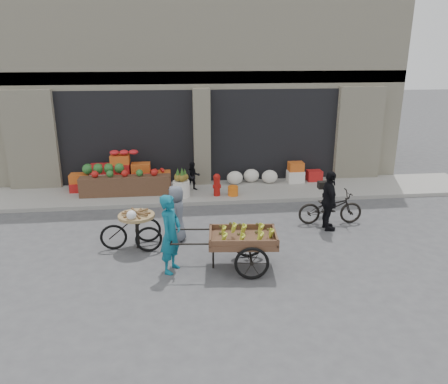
{
  "coord_description": "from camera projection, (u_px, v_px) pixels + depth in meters",
  "views": [
    {
      "loc": [
        -0.91,
        -9.32,
        4.46
      ],
      "look_at": [
        0.27,
        0.9,
        1.1
      ],
      "focal_mm": 35.0,
      "sensor_mm": 36.0,
      "label": 1
    }
  ],
  "objects": [
    {
      "name": "tricycle_cart",
      "position": [
        137.0,
        225.0,
        10.16
      ],
      "size": [
        1.44,
        0.9,
        0.95
      ],
      "rotation": [
        0.0,
        0.0,
        0.07
      ],
      "color": "#9E7F51",
      "rests_on": "ground"
    },
    {
      "name": "ground",
      "position": [
        217.0,
        248.0,
        10.28
      ],
      "size": [
        80.0,
        80.0,
        0.0
      ],
      "primitive_type": "plane",
      "color": "#424244",
      "rests_on": "ground"
    },
    {
      "name": "right_bay_goods",
      "position": [
        279.0,
        174.0,
        14.88
      ],
      "size": [
        3.35,
        0.6,
        0.7
      ],
      "color": "silver",
      "rests_on": "sidewalk"
    },
    {
      "name": "cyclist",
      "position": [
        329.0,
        201.0,
        11.13
      ],
      "size": [
        0.42,
        0.93,
        1.57
      ],
      "primitive_type": "imported",
      "rotation": [
        0.0,
        0.0,
        1.53
      ],
      "color": "black",
      "rests_on": "ground"
    },
    {
      "name": "banana_cart",
      "position": [
        240.0,
        236.0,
        9.15
      ],
      "size": [
        2.5,
        1.22,
        1.01
      ],
      "rotation": [
        0.0,
        0.0,
        -0.1
      ],
      "color": "brown",
      "rests_on": "ground"
    },
    {
      "name": "orange_bucket",
      "position": [
        233.0,
        191.0,
        13.6
      ],
      "size": [
        0.32,
        0.32,
        0.3
      ],
      "primitive_type": "cylinder",
      "color": "orange",
      "rests_on": "sidewalk"
    },
    {
      "name": "pineapple_bin",
      "position": [
        181.0,
        189.0,
        13.48
      ],
      "size": [
        0.52,
        0.52,
        0.5
      ],
      "primitive_type": "cylinder",
      "color": "silver",
      "rests_on": "sidewalk"
    },
    {
      "name": "fire_hydrant",
      "position": [
        217.0,
        184.0,
        13.52
      ],
      "size": [
        0.22,
        0.22,
        0.71
      ],
      "color": "#A5140F",
      "rests_on": "sidewalk"
    },
    {
      "name": "bicycle",
      "position": [
        330.0,
        208.0,
        11.64
      ],
      "size": [
        1.74,
        0.66,
        0.9
      ],
      "primitive_type": "imported",
      "rotation": [
        0.0,
        0.0,
        1.53
      ],
      "color": "black",
      "rests_on": "ground"
    },
    {
      "name": "sidewalk",
      "position": [
        204.0,
        192.0,
        14.13
      ],
      "size": [
        18.0,
        2.2,
        0.12
      ],
      "primitive_type": "cube",
      "color": "gray",
      "rests_on": "ground"
    },
    {
      "name": "fruit_display",
      "position": [
        126.0,
        174.0,
        13.94
      ],
      "size": [
        3.1,
        1.12,
        1.24
      ],
      "color": "#B21918",
      "rests_on": "sidewalk"
    },
    {
      "name": "vendor_grey",
      "position": [
        176.0,
        214.0,
        10.51
      ],
      "size": [
        0.57,
        0.76,
        1.4
      ],
      "primitive_type": "imported",
      "rotation": [
        0.0,
        0.0,
        -1.76
      ],
      "color": "slate",
      "rests_on": "ground"
    },
    {
      "name": "vendor_woman",
      "position": [
        171.0,
        234.0,
        9.0
      ],
      "size": [
        0.63,
        0.73,
        1.69
      ],
      "primitive_type": "imported",
      "rotation": [
        0.0,
        0.0,
        1.13
      ],
      "color": "#0F5F77",
      "rests_on": "ground"
    },
    {
      "name": "building",
      "position": [
        196.0,
        79.0,
        16.82
      ],
      "size": [
        14.0,
        6.45,
        7.0
      ],
      "color": "beige",
      "rests_on": "ground"
    },
    {
      "name": "seated_person",
      "position": [
        193.0,
        176.0,
        14.03
      ],
      "size": [
        0.51,
        0.43,
        0.93
      ],
      "primitive_type": "imported",
      "rotation": [
        0.0,
        0.0,
        0.17
      ],
      "color": "black",
      "rests_on": "sidewalk"
    }
  ]
}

